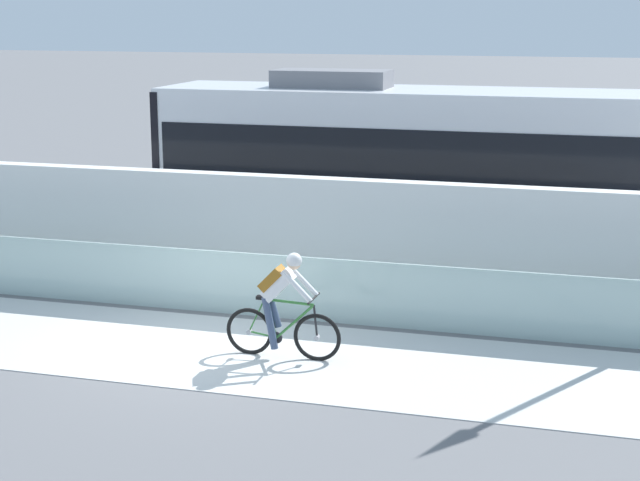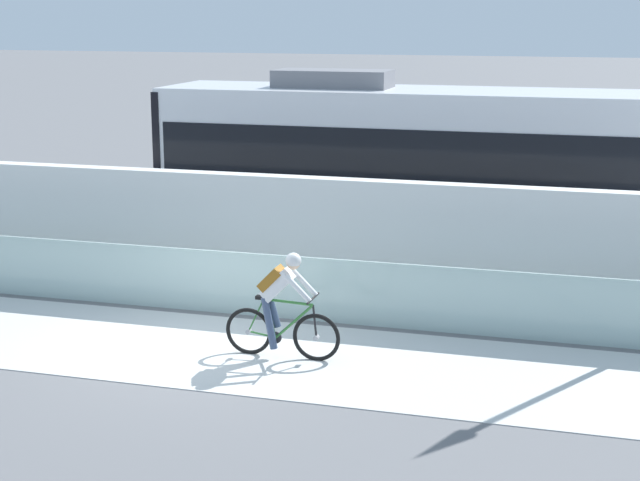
% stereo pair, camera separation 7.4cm
% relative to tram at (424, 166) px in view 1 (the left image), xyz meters
% --- Properties ---
extents(ground_plane, '(200.00, 200.00, 0.00)m').
position_rel_tram_xyz_m(ground_plane, '(-2.19, -6.85, -1.89)').
color(ground_plane, slate).
extents(bike_path_deck, '(32.00, 3.20, 0.01)m').
position_rel_tram_xyz_m(bike_path_deck, '(-2.19, -6.85, -1.89)').
color(bike_path_deck, silver).
rests_on(bike_path_deck, ground).
extents(glass_parapet, '(32.00, 0.05, 1.08)m').
position_rel_tram_xyz_m(glass_parapet, '(-2.19, -5.00, -1.35)').
color(glass_parapet, '#ADC6C1').
rests_on(glass_parapet, ground).
extents(concrete_barrier_wall, '(32.00, 0.36, 2.09)m').
position_rel_tram_xyz_m(concrete_barrier_wall, '(-2.19, -3.20, -0.85)').
color(concrete_barrier_wall, white).
rests_on(concrete_barrier_wall, ground).
extents(tram_rail_near, '(32.00, 0.08, 0.01)m').
position_rel_tram_xyz_m(tram_rail_near, '(-2.19, -0.72, -1.89)').
color(tram_rail_near, '#595654').
rests_on(tram_rail_near, ground).
extents(tram_rail_far, '(32.00, 0.08, 0.01)m').
position_rel_tram_xyz_m(tram_rail_far, '(-2.19, 0.72, -1.89)').
color(tram_rail_far, '#595654').
rests_on(tram_rail_far, ground).
extents(tram, '(11.06, 2.54, 3.81)m').
position_rel_tram_xyz_m(tram, '(0.00, 0.00, 0.00)').
color(tram, silver).
rests_on(tram, ground).
extents(cyclist_on_bike, '(1.77, 0.58, 1.61)m').
position_rel_tram_xyz_m(cyclist_on_bike, '(-0.86, -6.85, -1.09)').
color(cyclist_on_bike, black).
rests_on(cyclist_on_bike, ground).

